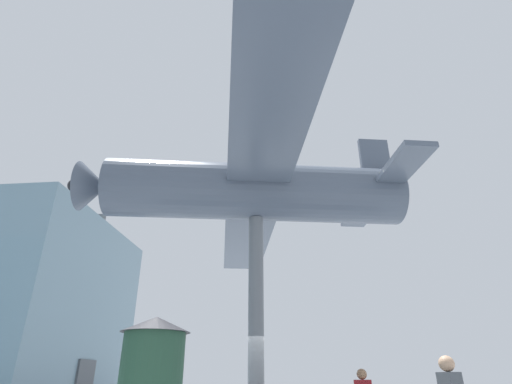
{
  "coord_description": "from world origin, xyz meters",
  "views": [
    {
      "loc": [
        -12.48,
        -1.18,
        1.35
      ],
      "look_at": [
        0.0,
        0.0,
        7.25
      ],
      "focal_mm": 28.0,
      "sensor_mm": 36.0,
      "label": 1
    }
  ],
  "objects": [
    {
      "name": "suspended_airplane",
      "position": [
        -0.03,
        0.14,
        7.26
      ],
      "size": [
        20.66,
        11.7,
        3.32
      ],
      "rotation": [
        0.0,
        0.0,
        0.18
      ],
      "color": "#4C5666",
      "rests_on": "support_pylon_central"
    },
    {
      "name": "support_pylon_central",
      "position": [
        0.0,
        0.0,
        3.13
      ],
      "size": [
        0.48,
        0.48,
        6.26
      ],
      "color": "slate",
      "rests_on": "ground_plane"
    }
  ]
}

